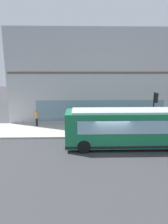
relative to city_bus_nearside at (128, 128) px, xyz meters
name	(u,v)px	position (x,y,z in m)	size (l,w,h in m)	color
ground	(110,150)	(-0.65, 1.50, -1.55)	(120.00, 120.00, 0.00)	#38383A
sidewalk_curb	(103,130)	(4.30, 1.50, -1.48)	(4.70, 40.00, 0.15)	#B2ADA3
building_corner	(98,77)	(9.90, 1.50, 3.74)	(6.54, 20.85, 10.60)	#A8A8AD
city_bus_nearside	(128,128)	(0.00, 0.00, 0.00)	(2.62, 10.04, 3.07)	#197247
traffic_light_near_corner	(155,105)	(2.63, -3.09, 1.40)	(0.32, 0.49, 4.03)	black
fire_hydrant	(133,130)	(2.74, -1.21, -1.04)	(0.35, 0.35, 0.74)	red
pedestrian_near_hydrant	(36,117)	(5.58, 8.58, -0.36)	(0.32, 0.32, 1.80)	black
pedestrian_near_building_entrance	(155,120)	(3.98, -3.77, -0.37)	(0.32, 0.32, 1.78)	#99994C
pedestrian_by_light_pole	(87,119)	(4.75, 3.14, -0.40)	(0.32, 0.32, 1.74)	#3359A5
newspaper_vending_box	(76,127)	(3.39, 4.27, -0.95)	(0.44, 0.43, 0.90)	#197233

